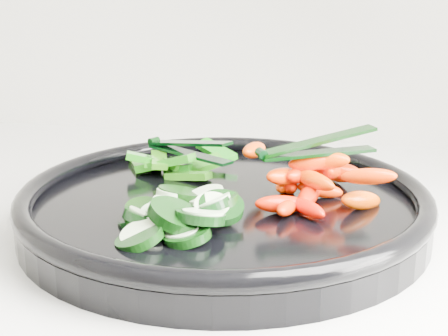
# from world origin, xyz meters

# --- Properties ---
(veggie_tray) EXTENTS (0.44, 0.44, 0.04)m
(veggie_tray) POSITION_xyz_m (-0.41, 1.66, 0.95)
(veggie_tray) COLOR black
(veggie_tray) RESTS_ON counter
(cucumber_pile) EXTENTS (0.12, 0.13, 0.04)m
(cucumber_pile) POSITION_xyz_m (-0.44, 1.59, 0.96)
(cucumber_pile) COLOR black
(cucumber_pile) RESTS_ON veggie_tray
(carrot_pile) EXTENTS (0.15, 0.15, 0.06)m
(carrot_pile) POSITION_xyz_m (-0.34, 1.68, 0.97)
(carrot_pile) COLOR red
(carrot_pile) RESTS_ON veggie_tray
(pepper_pile) EXTENTS (0.12, 0.10, 0.04)m
(pepper_pile) POSITION_xyz_m (-0.49, 1.73, 0.96)
(pepper_pile) COLOR #0D740B
(pepper_pile) RESTS_ON veggie_tray
(tong_carrot) EXTENTS (0.10, 0.07, 0.02)m
(tong_carrot) POSITION_xyz_m (-0.34, 1.68, 1.00)
(tong_carrot) COLOR black
(tong_carrot) RESTS_ON carrot_pile
(tong_pepper) EXTENTS (0.11, 0.07, 0.02)m
(tong_pepper) POSITION_xyz_m (-0.47, 1.74, 0.98)
(tong_pepper) COLOR black
(tong_pepper) RESTS_ON pepper_pile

